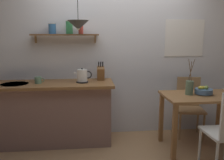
# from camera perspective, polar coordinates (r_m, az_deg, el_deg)

# --- Properties ---
(ground_plane) EXTENTS (14.00, 14.00, 0.00)m
(ground_plane) POSITION_cam_1_polar(r_m,az_deg,el_deg) (3.49, 2.13, -16.27)
(ground_plane) COLOR #A87F56
(back_wall) EXTENTS (6.80, 0.11, 2.70)m
(back_wall) POSITION_cam_1_polar(r_m,az_deg,el_deg) (3.79, 3.99, 7.16)
(back_wall) COLOR silver
(back_wall) RESTS_ON ground_plane
(kitchen_counter) EXTENTS (1.83, 0.63, 0.92)m
(kitchen_counter) POSITION_cam_1_polar(r_m,az_deg,el_deg) (3.62, -14.57, -7.64)
(kitchen_counter) COLOR gray
(kitchen_counter) RESTS_ON ground_plane
(wall_shelf) EXTENTS (0.98, 0.20, 0.32)m
(wall_shelf) POSITION_cam_1_polar(r_m,az_deg,el_deg) (3.59, -11.33, 11.41)
(wall_shelf) COLOR brown
(dining_table) EXTENTS (1.01, 0.66, 0.78)m
(dining_table) POSITION_cam_1_polar(r_m,az_deg,el_deg) (3.50, 20.51, -5.56)
(dining_table) COLOR #9E6B3D
(dining_table) RESTS_ON ground_plane
(dining_chair_far) EXTENTS (0.48, 0.45, 0.93)m
(dining_chair_far) POSITION_cam_1_polar(r_m,az_deg,el_deg) (3.99, 18.12, -5.45)
(dining_chair_far) COLOR tan
(dining_chair_far) RESTS_ON ground_plane
(fruit_bowl) EXTENTS (0.24, 0.24, 0.13)m
(fruit_bowl) POSITION_cam_1_polar(r_m,az_deg,el_deg) (3.50, 21.27, -2.47)
(fruit_bowl) COLOR #51759E
(fruit_bowl) RESTS_ON dining_table
(twig_vase) EXTENTS (0.10, 0.10, 0.50)m
(twig_vase) POSITION_cam_1_polar(r_m,az_deg,el_deg) (3.41, 18.21, -1.69)
(twig_vase) COLOR #567056
(twig_vase) RESTS_ON dining_table
(electric_kettle) EXTENTS (0.25, 0.17, 0.21)m
(electric_kettle) POSITION_cam_1_polar(r_m,az_deg,el_deg) (3.41, -7.18, 0.95)
(electric_kettle) COLOR black
(electric_kettle) RESTS_ON kitchen_counter
(knife_block) EXTENTS (0.11, 0.17, 0.28)m
(knife_block) POSITION_cam_1_polar(r_m,az_deg,el_deg) (3.58, -2.74, 1.70)
(knife_block) COLOR brown
(knife_block) RESTS_ON kitchen_counter
(coffee_mug_by_sink) EXTENTS (0.13, 0.09, 0.09)m
(coffee_mug_by_sink) POSITION_cam_1_polar(r_m,az_deg,el_deg) (3.49, -17.39, -0.04)
(coffee_mug_by_sink) COLOR slate
(coffee_mug_by_sink) RESTS_ON kitchen_counter
(pendant_lamp) EXTENTS (0.29, 0.29, 0.57)m
(pendant_lamp) POSITION_cam_1_polar(r_m,az_deg,el_deg) (3.33, -8.17, 13.01)
(pendant_lamp) COLOR black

